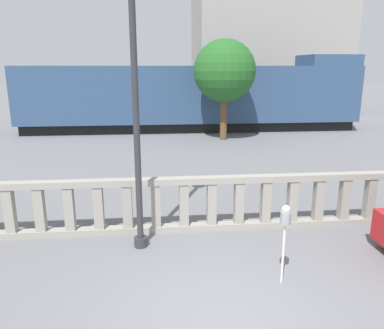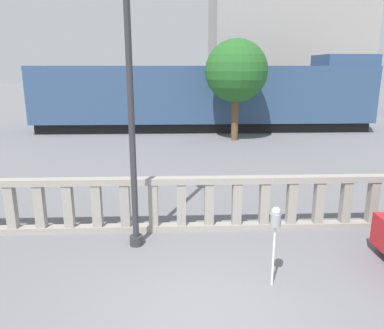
{
  "view_description": "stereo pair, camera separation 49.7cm",
  "coord_description": "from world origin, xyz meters",
  "views": [
    {
      "loc": [
        -0.88,
        -4.57,
        3.55
      ],
      "look_at": [
        -0.03,
        4.12,
        1.26
      ],
      "focal_mm": 35.0,
      "sensor_mm": 36.0,
      "label": 1
    },
    {
      "loc": [
        -0.38,
        -4.6,
        3.55
      ],
      "look_at": [
        -0.03,
        4.12,
        1.26
      ],
      "focal_mm": 35.0,
      "sensor_mm": 36.0,
      "label": 2
    }
  ],
  "objects": [
    {
      "name": "train_near",
      "position": [
        1.29,
        16.83,
        1.89
      ],
      "size": [
        18.67,
        3.19,
        4.19
      ],
      "color": "black",
      "rests_on": "ground"
    },
    {
      "name": "lamppost",
      "position": [
        -1.24,
        2.45,
        4.47
      ],
      "size": [
        0.44,
        0.44,
        6.74
      ],
      "color": "#2D2D33",
      "rests_on": "ground"
    },
    {
      "name": "tree_left",
      "position": [
        2.47,
        13.64,
        3.33
      ],
      "size": [
        2.99,
        2.99,
        4.84
      ],
      "color": "brown",
      "rests_on": "ground"
    },
    {
      "name": "balustrade",
      "position": [
        -0.0,
        3.12,
        0.62
      ],
      "size": [
        13.76,
        0.24,
        1.23
      ],
      "color": "gray",
      "rests_on": "ground"
    },
    {
      "name": "building_block",
      "position": [
        8.11,
        26.0,
        6.85
      ],
      "size": [
        11.41,
        7.36,
        13.7
      ],
      "color": "gray",
      "rests_on": "ground"
    },
    {
      "name": "ground_plane",
      "position": [
        0.0,
        0.0,
        0.0
      ],
      "size": [
        160.0,
        160.0,
        0.0
      ],
      "primitive_type": "plane",
      "color": "slate"
    },
    {
      "name": "parking_meter",
      "position": [
        1.18,
        0.89,
        1.12
      ],
      "size": [
        0.17,
        0.17,
        1.39
      ],
      "color": "silver",
      "rests_on": "ground"
    }
  ]
}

